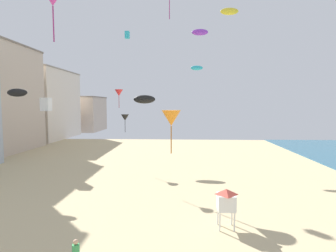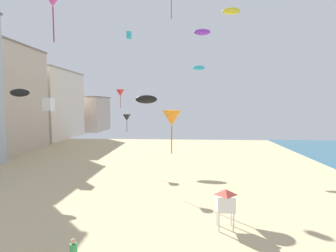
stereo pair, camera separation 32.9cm
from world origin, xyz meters
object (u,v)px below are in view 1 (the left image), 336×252
at_px(lifeguard_stand, 226,200).
at_px(kite_cyan_parafoil, 197,68).
at_px(kite_black_delta, 125,118).
at_px(kite_cyan_box, 127,35).
at_px(kite_orange_delta, 171,118).
at_px(kite_black_parafoil_2, 17,93).
at_px(kite_red_delta, 119,93).
at_px(kite_black_parafoil, 144,99).
at_px(kite_purple_parafoil, 200,32).
at_px(kite_yellow_parafoil, 229,11).
at_px(kite_white_box, 46,104).

bearing_deg(lifeguard_stand, kite_cyan_parafoil, 108.29).
xyz_separation_m(kite_cyan_parafoil, kite_black_delta, (-8.97, -4.67, -6.59)).
relative_size(kite_cyan_parafoil, kite_cyan_box, 2.03).
height_order(kite_black_delta, kite_orange_delta, kite_orange_delta).
bearing_deg(kite_cyan_box, kite_orange_delta, -58.50).
bearing_deg(kite_orange_delta, kite_black_parafoil_2, 166.66).
distance_m(kite_cyan_parafoil, kite_black_delta, 12.07).
xyz_separation_m(lifeguard_stand, kite_cyan_box, (-9.21, 14.98, 14.17)).
bearing_deg(kite_red_delta, kite_black_delta, 92.41).
distance_m(kite_black_parafoil, kite_black_delta, 4.17).
distance_m(kite_purple_parafoil, kite_cyan_box, 11.93).
height_order(kite_purple_parafoil, kite_cyan_box, kite_purple_parafoil).
xyz_separation_m(kite_cyan_parafoil, kite_yellow_parafoil, (3.46, -4.69, 5.83)).
bearing_deg(lifeguard_stand, kite_black_parafoil, 128.79).
xyz_separation_m(kite_cyan_parafoil, kite_cyan_box, (-8.44, -5.35, 3.13)).
distance_m(kite_yellow_parafoil, kite_black_parafoil, 14.81).
bearing_deg(kite_orange_delta, lifeguard_stand, -58.31).
xyz_separation_m(lifeguard_stand, kite_black_parafoil, (-7.72, 18.51, 6.74)).
bearing_deg(kite_orange_delta, kite_purple_parafoil, 78.05).
height_order(kite_red_delta, kite_cyan_box, kite_cyan_box).
xyz_separation_m(kite_black_parafoil_2, kite_cyan_box, (10.28, 5.22, 6.92)).
distance_m(lifeguard_stand, kite_cyan_box, 22.58).
bearing_deg(kite_yellow_parafoil, kite_purple_parafoil, 113.03).
xyz_separation_m(lifeguard_stand, kite_black_parafoil_2, (-19.48, 9.76, 7.25)).
relative_size(lifeguard_stand, kite_black_parafoil_2, 1.20).
distance_m(kite_white_box, kite_orange_delta, 18.76).
bearing_deg(kite_purple_parafoil, lifeguard_stand, -89.43).
bearing_deg(kite_purple_parafoil, kite_orange_delta, -101.95).
bearing_deg(kite_black_parafoil_2, kite_cyan_parafoil, 29.45).
xyz_separation_m(lifeguard_stand, kite_purple_parafoil, (-0.22, 22.51, 16.37)).
distance_m(lifeguard_stand, kite_black_delta, 18.97).
bearing_deg(kite_cyan_parafoil, kite_yellow_parafoil, -53.58).
xyz_separation_m(kite_yellow_parafoil, kite_black_delta, (-12.43, 0.02, -12.42)).
distance_m(kite_black_delta, kite_cyan_box, 9.76).
bearing_deg(kite_white_box, kite_red_delta, -20.93).
bearing_deg(kite_red_delta, kite_black_parafoil, 74.20).
height_order(kite_red_delta, kite_black_parafoil_2, kite_black_parafoil_2).
distance_m(kite_black_delta, kite_black_parafoil_2, 11.73).
bearing_deg(kite_orange_delta, kite_black_delta, 121.99).
bearing_deg(kite_black_parafoil, kite_yellow_parafoil, -15.42).
xyz_separation_m(kite_yellow_parafoil, kite_red_delta, (-12.28, -3.69, -9.57)).
height_order(kite_yellow_parafoil, kite_orange_delta, kite_yellow_parafoil).
relative_size(kite_yellow_parafoil, kite_red_delta, 1.06).
height_order(kite_cyan_parafoil, kite_purple_parafoil, kite_purple_parafoil).
distance_m(kite_white_box, kite_black_parafoil_2, 6.17).
bearing_deg(kite_black_delta, kite_black_parafoil_2, -148.80).
bearing_deg(kite_black_parafoil_2, kite_black_delta, 31.20).
bearing_deg(kite_black_delta, kite_purple_parafoil, 35.75).
relative_size(kite_yellow_parafoil, kite_purple_parafoil, 0.90).
height_order(kite_orange_delta, kite_cyan_box, kite_cyan_box).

